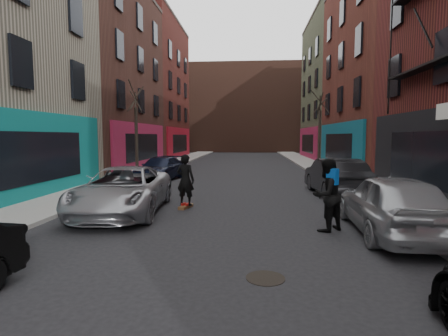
% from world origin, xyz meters
% --- Properties ---
extents(sidewalk_left, '(2.50, 84.00, 0.13)m').
position_xyz_m(sidewalk_left, '(-6.25, 30.00, 0.07)').
color(sidewalk_left, gray).
rests_on(sidewalk_left, ground).
extents(sidewalk_right, '(2.50, 84.00, 0.13)m').
position_xyz_m(sidewalk_right, '(6.25, 30.00, 0.07)').
color(sidewalk_right, gray).
rests_on(sidewalk_right, ground).
extents(building_far, '(40.00, 10.00, 14.00)m').
position_xyz_m(building_far, '(0.00, 56.00, 7.00)').
color(building_far, '#47281E').
rests_on(building_far, ground).
extents(tree_left_far, '(2.00, 2.00, 6.50)m').
position_xyz_m(tree_left_far, '(-6.20, 18.00, 3.38)').
color(tree_left_far, black).
rests_on(tree_left_far, sidewalk_left).
extents(tree_right_far, '(2.00, 2.00, 6.80)m').
position_xyz_m(tree_right_far, '(6.20, 24.00, 3.53)').
color(tree_right_far, black).
rests_on(tree_right_far, sidewalk_right).
extents(parked_left_far, '(2.96, 5.64, 1.51)m').
position_xyz_m(parked_left_far, '(-3.20, 7.64, 0.76)').
color(parked_left_far, '#9A9CA2').
rests_on(parked_left_far, ground).
extents(parked_left_end, '(2.46, 4.79, 1.33)m').
position_xyz_m(parked_left_end, '(-4.24, 16.26, 0.67)').
color(parked_left_end, black).
rests_on(parked_left_end, ground).
extents(parked_right_far, '(2.09, 4.78, 1.60)m').
position_xyz_m(parked_right_far, '(4.60, 5.68, 0.80)').
color(parked_right_far, '#9A9DA2').
rests_on(parked_right_far, ground).
extents(parked_right_end, '(1.93, 4.90, 1.59)m').
position_xyz_m(parked_right_end, '(4.60, 11.73, 0.79)').
color(parked_right_end, black).
rests_on(parked_right_end, ground).
extents(skateboard, '(0.42, 0.83, 0.10)m').
position_xyz_m(skateboard, '(-1.29, 8.54, 0.05)').
color(skateboard, brown).
rests_on(skateboard, ground).
extents(skateboarder, '(0.75, 0.59, 1.80)m').
position_xyz_m(skateboarder, '(-1.29, 8.54, 1.00)').
color(skateboarder, black).
rests_on(skateboarder, skateboard).
extents(pedestrian, '(1.19, 1.16, 1.94)m').
position_xyz_m(pedestrian, '(3.00, 5.89, 0.98)').
color(pedestrian, black).
rests_on(pedestrian, ground).
extents(manhole, '(0.91, 0.91, 0.01)m').
position_xyz_m(manhole, '(1.27, 2.61, 0.01)').
color(manhole, black).
rests_on(manhole, ground).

